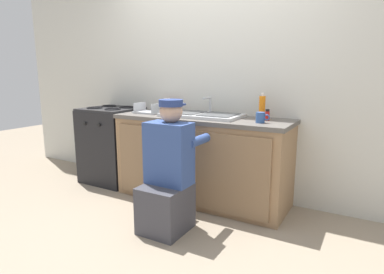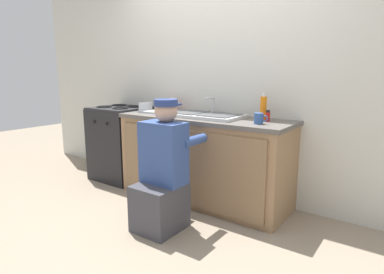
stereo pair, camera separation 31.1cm
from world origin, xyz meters
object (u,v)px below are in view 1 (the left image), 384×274
at_px(dish_rack_tray, 148,111).
at_px(soap_bottle_orange, 262,107).
at_px(stove_range, 113,144).
at_px(plumber_person, 168,177).
at_px(soda_cup_red, 167,105).
at_px(sink_double_basin, 202,115).
at_px(spice_bottle_red, 267,115).
at_px(coffee_mug, 261,117).

distance_m(dish_rack_tray, soap_bottle_orange, 1.25).
distance_m(stove_range, plumber_person, 1.50).
bearing_deg(soap_bottle_orange, stove_range, -175.63).
bearing_deg(stove_range, soda_cup_red, 15.00).
bearing_deg(plumber_person, dish_rack_tray, 136.06).
xyz_separation_m(sink_double_basin, stove_range, (-1.24, -0.00, -0.45)).
height_order(spice_bottle_red, soap_bottle_orange, soap_bottle_orange).
bearing_deg(soda_cup_red, sink_double_basin, -18.55).
relative_size(coffee_mug, soda_cup_red, 0.83).
bearing_deg(soap_bottle_orange, spice_bottle_red, -42.18).
distance_m(stove_range, coffee_mug, 1.95).
bearing_deg(plumber_person, coffee_mug, 46.86).
bearing_deg(coffee_mug, sink_double_basin, 170.48).
relative_size(plumber_person, soda_cup_red, 7.26).
distance_m(plumber_person, dish_rack_tray, 1.10).
xyz_separation_m(plumber_person, spice_bottle_red, (0.59, 0.80, 0.47)).
distance_m(soda_cup_red, spice_bottle_red, 1.21).
distance_m(sink_double_basin, spice_bottle_red, 0.66).
bearing_deg(dish_rack_tray, stove_range, 177.06).
distance_m(coffee_mug, spice_bottle_red, 0.18).
bearing_deg(soda_cup_red, spice_bottle_red, -5.45).
xyz_separation_m(spice_bottle_red, dish_rack_tray, (-1.31, -0.10, -0.03)).
relative_size(plumber_person, spice_bottle_red, 10.52).
distance_m(plumber_person, spice_bottle_red, 1.10).
relative_size(stove_range, soda_cup_red, 6.05).
xyz_separation_m(coffee_mug, spice_bottle_red, (0.01, 0.18, 0.00)).
relative_size(stove_range, plumber_person, 0.83).
height_order(stove_range, soap_bottle_orange, soap_bottle_orange).
height_order(plumber_person, spice_bottle_red, plumber_person).
bearing_deg(spice_bottle_red, soap_bottle_orange, 137.82).
height_order(coffee_mug, spice_bottle_red, spice_bottle_red).
height_order(plumber_person, coffee_mug, plumber_person).
xyz_separation_m(coffee_mug, dish_rack_tray, (-1.30, 0.08, -0.02)).
distance_m(coffee_mug, soap_bottle_orange, 0.26).
bearing_deg(soap_bottle_orange, plumber_person, -120.63).
height_order(sink_double_basin, soda_cup_red, sink_double_basin).
relative_size(sink_double_basin, dish_rack_tray, 2.86).
bearing_deg(coffee_mug, dish_rack_tray, 176.64).
relative_size(stove_range, soap_bottle_orange, 3.68).
relative_size(sink_double_basin, soda_cup_red, 5.26).
bearing_deg(plumber_person, stove_range, 151.00).
distance_m(plumber_person, coffee_mug, 0.97).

